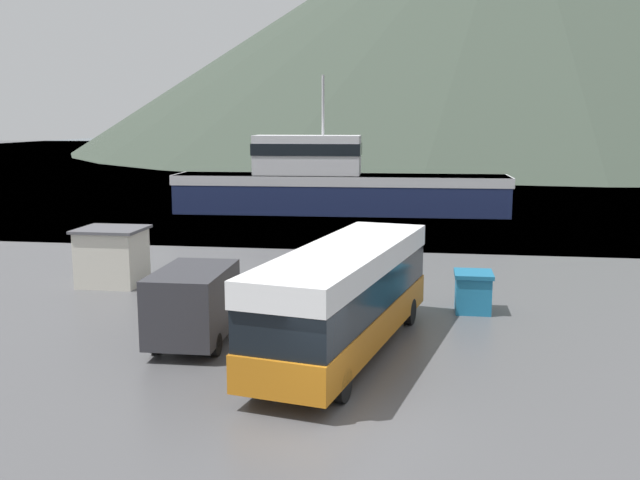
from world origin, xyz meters
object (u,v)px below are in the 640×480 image
Objects in this scene: fishing_boat at (334,184)px; storage_bin at (473,291)px; delivery_van at (198,302)px; dock_kiosk at (112,256)px; tour_bus at (346,294)px.

storage_bin is (8.65, -26.72, -1.44)m from fishing_boat.
fishing_boat reaches higher than delivery_van.
storage_bin is 0.55× the size of dock_kiosk.
delivery_van reaches higher than storage_bin.
tour_bus is 3.95× the size of dock_kiosk.
tour_bus is 0.43× the size of fishing_boat.
fishing_boat is 28.12m from storage_bin.
fishing_boat reaches higher than storage_bin.
dock_kiosk is at bearing 171.96° from storage_bin.
storage_bin is at bearing 64.16° from tour_bus.
delivery_van is at bearing -2.62° from fishing_boat.
tour_bus reaches higher than delivery_van.
delivery_van is 9.27m from dock_kiosk.
fishing_boat is at bearing 88.47° from delivery_van.
delivery_van is 1.94× the size of dock_kiosk.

